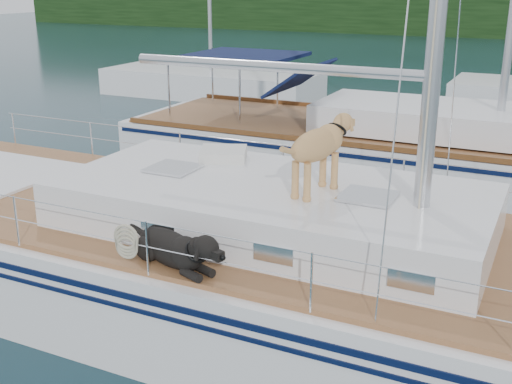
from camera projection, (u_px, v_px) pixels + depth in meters
The scene contains 4 objects.
ground at pixel (216, 304), 8.64m from camera, with size 120.00×120.00×0.00m, color black.
main_sailboat at pixel (222, 259), 8.38m from camera, with size 12.00×3.80×14.01m.
neighbor_sailboat at pixel (382, 152), 13.74m from camera, with size 11.00×3.50×13.30m.
bg_boat_west at pixel (211, 84), 23.75m from camera, with size 8.00×3.00×11.65m.
Camera 1 is at (3.84, -6.71, 4.16)m, focal length 45.00 mm.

